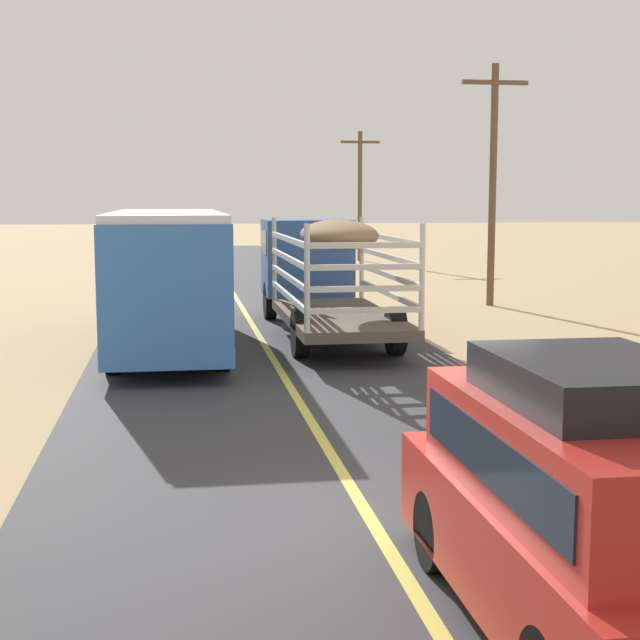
# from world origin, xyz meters

# --- Properties ---
(ground_plane) EXTENTS (240.00, 240.00, 0.00)m
(ground_plane) POSITION_xyz_m (0.00, 0.00, 0.00)
(ground_plane) COLOR tan
(road_surface) EXTENTS (8.00, 120.00, 0.02)m
(road_surface) POSITION_xyz_m (0.00, 0.00, 0.01)
(road_surface) COLOR #38383D
(road_surface) RESTS_ON ground
(road_centre_line) EXTENTS (0.16, 117.60, 0.00)m
(road_centre_line) POSITION_xyz_m (0.00, 0.00, 0.02)
(road_centre_line) COLOR #D8CC4C
(road_centre_line) RESTS_ON road_surface
(suv_near) EXTENTS (1.90, 4.62, 2.29)m
(suv_near) POSITION_xyz_m (1.15, -2.47, 1.15)
(suv_near) COLOR #B2261E
(suv_near) RESTS_ON road_surface
(livestock_truck) EXTENTS (2.53, 9.70, 3.02)m
(livestock_truck) POSITION_xyz_m (1.71, 15.58, 1.79)
(livestock_truck) COLOR #3359A5
(livestock_truck) RESTS_ON road_surface
(bus) EXTENTS (2.54, 10.00, 3.21)m
(bus) POSITION_xyz_m (-2.27, 12.94, 1.75)
(bus) COLOR #3872C6
(bus) RESTS_ON road_surface
(power_pole_mid) EXTENTS (2.20, 0.24, 7.85)m
(power_pole_mid) POSITION_xyz_m (8.22, 20.27, 4.21)
(power_pole_mid) COLOR brown
(power_pole_mid) RESTS_ON ground
(power_pole_far) EXTENTS (2.20, 0.24, 7.24)m
(power_pole_far) POSITION_xyz_m (8.22, 42.58, 3.91)
(power_pole_far) COLOR brown
(power_pole_far) RESTS_ON ground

